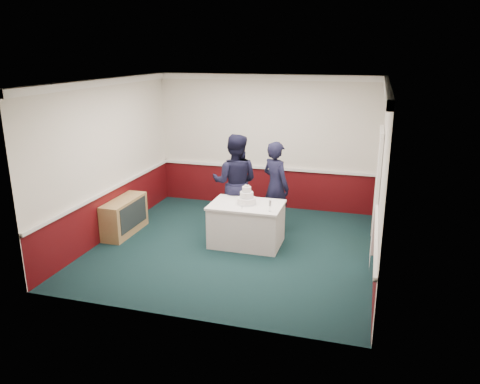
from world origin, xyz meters
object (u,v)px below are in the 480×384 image
(cake_table, at_px, (246,224))
(champagne_flute, at_px, (270,204))
(person_man, at_px, (235,182))
(person_woman, at_px, (276,186))
(wedding_cake, at_px, (247,198))
(sideboard, at_px, (125,216))
(cake_knife, at_px, (242,207))

(cake_table, height_order, champagne_flute, champagne_flute)
(person_man, xyz_separation_m, person_woman, (0.79, 0.17, -0.07))
(wedding_cake, xyz_separation_m, champagne_flute, (0.50, -0.28, 0.03))
(wedding_cake, relative_size, champagne_flute, 1.78)
(sideboard, distance_m, champagne_flute, 3.02)
(champagne_flute, relative_size, person_man, 0.11)
(cake_knife, relative_size, person_woman, 0.12)
(cake_table, distance_m, person_man, 1.02)
(sideboard, relative_size, person_woman, 0.66)
(cake_knife, bearing_deg, wedding_cake, 66.22)
(cake_knife, bearing_deg, cake_table, 66.22)
(person_man, bearing_deg, sideboard, 17.41)
(cake_knife, bearing_deg, sideboard, 163.20)
(wedding_cake, distance_m, cake_knife, 0.23)
(cake_table, bearing_deg, sideboard, -176.87)
(sideboard, xyz_separation_m, cake_knife, (2.43, -0.07, 0.44))
(person_man, distance_m, person_woman, 0.81)
(champagne_flute, distance_m, person_woman, 1.19)
(person_man, height_order, person_woman, person_man)
(sideboard, bearing_deg, person_man, 23.14)
(wedding_cake, bearing_deg, person_man, 121.00)
(cake_table, height_order, person_woman, person_woman)
(person_man, bearing_deg, champagne_flute, 127.19)
(person_man, bearing_deg, cake_knife, 107.98)
(sideboard, xyz_separation_m, cake_table, (2.46, 0.13, 0.05))
(sideboard, xyz_separation_m, person_man, (2.02, 0.86, 0.62))
(cake_knife, relative_size, person_man, 0.11)
(cake_table, relative_size, person_woman, 0.73)
(cake_table, bearing_deg, wedding_cake, 90.00)
(cake_table, distance_m, person_woman, 1.09)
(cake_knife, relative_size, champagne_flute, 1.07)
(cake_table, height_order, wedding_cake, wedding_cake)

